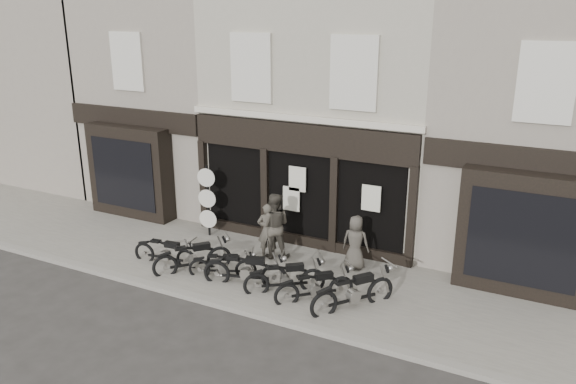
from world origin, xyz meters
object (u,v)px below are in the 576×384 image
at_px(motorcycle_0, 166,255).
at_px(man_right, 355,242).
at_px(man_left, 268,231).
at_px(man_centre, 274,226).
at_px(motorcycle_2, 223,268).
at_px(motorcycle_1, 194,260).
at_px(motorcycle_3, 246,273).
at_px(advert_sign_post, 208,204).
at_px(motorcycle_5, 315,289).
at_px(motorcycle_4, 286,280).
at_px(motorcycle_6, 354,295).

relative_size(motorcycle_0, man_right, 1.31).
distance_m(man_left, man_centre, 0.23).
xyz_separation_m(motorcycle_2, man_right, (3.02, 2.06, 0.54)).
height_order(motorcycle_1, man_left, man_left).
xyz_separation_m(man_left, man_centre, (0.14, 0.12, 0.14)).
distance_m(motorcycle_3, advert_sign_post, 3.73).
relative_size(man_right, advert_sign_post, 0.64).
height_order(motorcycle_0, motorcycle_5, motorcycle_5).
height_order(motorcycle_3, motorcycle_4, motorcycle_3).
bearing_deg(motorcycle_2, motorcycle_1, 161.29).
bearing_deg(man_centre, man_right, 168.09).
relative_size(motorcycle_4, man_left, 1.11).
relative_size(motorcycle_5, man_centre, 0.86).
bearing_deg(motorcycle_4, motorcycle_1, 145.28).
bearing_deg(motorcycle_5, man_left, 100.90).
bearing_deg(man_left, motorcycle_6, 131.92).
distance_m(motorcycle_3, man_centre, 1.96).
bearing_deg(motorcycle_5, motorcycle_1, 137.44).
height_order(motorcycle_4, motorcycle_6, motorcycle_6).
height_order(motorcycle_0, man_right, man_right).
distance_m(motorcycle_0, motorcycle_3, 2.69).
height_order(motorcycle_2, man_left, man_left).
relative_size(motorcycle_2, motorcycle_4, 0.95).
xyz_separation_m(motorcycle_1, motorcycle_5, (3.69, 0.01, -0.03)).
xyz_separation_m(motorcycle_2, man_centre, (0.64, 1.71, 0.74)).
bearing_deg(motorcycle_5, motorcycle_6, -38.85).
height_order(motorcycle_3, motorcycle_6, motorcycle_6).
bearing_deg(advert_sign_post, man_left, -24.66).
xyz_separation_m(motorcycle_0, man_centre, (2.53, 1.79, 0.71)).
bearing_deg(advert_sign_post, motorcycle_5, -36.32).
distance_m(motorcycle_1, man_left, 2.27).
xyz_separation_m(motorcycle_2, motorcycle_5, (2.77, -0.07, 0.04)).
bearing_deg(man_left, man_right, 168.70).
bearing_deg(motorcycle_3, advert_sign_post, 122.42).
height_order(motorcycle_4, man_left, man_left).
relative_size(motorcycle_6, man_centre, 1.03).
relative_size(motorcycle_3, man_centre, 1.13).
xyz_separation_m(man_left, advert_sign_post, (-2.51, 0.62, 0.23)).
xyz_separation_m(motorcycle_0, motorcycle_6, (5.65, 0.07, 0.06)).
distance_m(man_centre, man_right, 2.41).
height_order(motorcycle_4, advert_sign_post, advert_sign_post).
bearing_deg(motorcycle_2, man_centre, 45.45).
relative_size(motorcycle_4, advert_sign_post, 0.76).
bearing_deg(motorcycle_3, man_left, 82.05).
distance_m(man_centre, advert_sign_post, 2.69).
relative_size(motorcycle_2, motorcycle_6, 0.87).
height_order(motorcycle_3, man_right, man_right).
xyz_separation_m(motorcycle_1, motorcycle_3, (1.73, -0.04, 0.01)).
bearing_deg(motorcycle_6, motorcycle_0, 127.79).
xyz_separation_m(man_right, advert_sign_post, (-5.02, 0.15, 0.29)).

